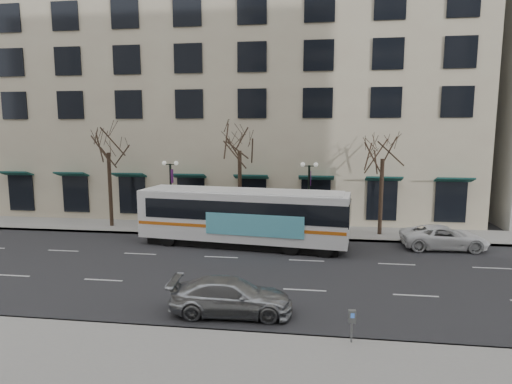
% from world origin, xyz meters
% --- Properties ---
extents(ground, '(160.00, 160.00, 0.00)m').
position_xyz_m(ground, '(0.00, 0.00, 0.00)').
color(ground, black).
rests_on(ground, ground).
extents(sidewalk_far, '(80.00, 4.00, 0.15)m').
position_xyz_m(sidewalk_far, '(5.00, 9.00, 0.07)').
color(sidewalk_far, gray).
rests_on(sidewalk_far, ground).
extents(building_hotel, '(40.00, 20.00, 24.00)m').
position_xyz_m(building_hotel, '(-2.00, 21.00, 12.00)').
color(building_hotel, tan).
rests_on(building_hotel, ground).
extents(tree_far_left, '(3.60, 3.60, 8.34)m').
position_xyz_m(tree_far_left, '(-10.00, 8.80, 6.70)').
color(tree_far_left, black).
rests_on(tree_far_left, ground).
extents(tree_far_mid, '(3.60, 3.60, 8.55)m').
position_xyz_m(tree_far_mid, '(0.00, 8.80, 6.91)').
color(tree_far_mid, black).
rests_on(tree_far_mid, ground).
extents(tree_far_right, '(3.60, 3.60, 8.06)m').
position_xyz_m(tree_far_right, '(10.00, 8.80, 6.42)').
color(tree_far_right, black).
rests_on(tree_far_right, ground).
extents(lamp_post_left, '(1.22, 0.45, 5.21)m').
position_xyz_m(lamp_post_left, '(-4.99, 8.20, 2.94)').
color(lamp_post_left, black).
rests_on(lamp_post_left, ground).
extents(lamp_post_right, '(1.22, 0.45, 5.21)m').
position_xyz_m(lamp_post_right, '(5.01, 8.20, 2.94)').
color(lamp_post_right, black).
rests_on(lamp_post_right, ground).
extents(city_bus, '(13.67, 4.47, 3.64)m').
position_xyz_m(city_bus, '(0.95, 4.98, 1.99)').
color(city_bus, white).
rests_on(city_bus, ground).
extents(silver_car, '(5.10, 2.31, 1.45)m').
position_xyz_m(silver_car, '(2.08, -5.26, 0.72)').
color(silver_car, '#A6A9AE').
rests_on(silver_car, ground).
extents(white_pickup, '(5.34, 2.63, 1.46)m').
position_xyz_m(white_pickup, '(13.52, 6.01, 0.73)').
color(white_pickup, white).
rests_on(white_pickup, ground).
extents(pay_station, '(0.26, 0.19, 1.16)m').
position_xyz_m(pay_station, '(6.72, -7.36, 0.99)').
color(pay_station, slate).
rests_on(pay_station, sidewalk_near).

